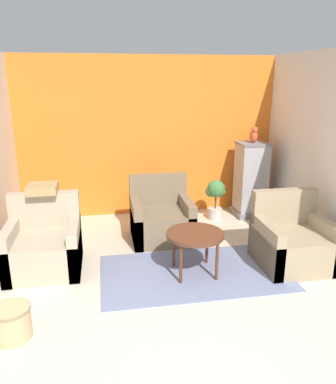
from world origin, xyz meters
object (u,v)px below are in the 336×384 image
Objects in this scene: parrot at (254,135)px; wicker_basket at (12,322)px; birdcage at (251,180)px; potted_plant at (216,195)px; coffee_table at (195,237)px; armchair_left at (44,247)px; armchair_middle at (161,219)px; armchair_right at (292,243)px.

parrot is 4.36m from wicker_basket.
potted_plant is at bearing -169.85° from birdcage.
parrot is (1.39, 1.80, 0.88)m from coffee_table.
armchair_left is 1.66m from armchair_middle.
wicker_basket is (-3.10, -0.87, -0.12)m from armchair_right.
potted_plant reaches higher than coffee_table.
armchair_left is 2.81m from potted_plant.
parrot is at bearing 39.14° from wicker_basket.
birdcage reaches higher than wicker_basket.
armchair_right is 1.81m from armchair_middle.
birdcage is at bearing 23.67° from armchair_left.
parrot is at bearing 23.70° from armchair_left.
parrot is 0.40× the size of potted_plant.
coffee_table is 1.02× the size of potted_plant.
potted_plant is (0.76, 1.68, -0.05)m from coffee_table.
armchair_right is at bearing -94.96° from parrot.
wicker_basket is (-3.25, -2.65, -1.19)m from parrot.
parrot is at bearing 85.04° from armchair_right.
wicker_basket is at bearing -140.88° from birdcage.
potted_plant is at bearing -169.66° from parrot.
wicker_basket is (-1.64, -1.94, -0.12)m from armchair_middle.
armchair_left is 2.59× the size of wicker_basket.
armchair_left and armchair_right have the same top height.
armchair_middle is at bearing 23.70° from armchair_left.
parrot reaches higher than wicker_basket.
potted_plant is at bearing 26.73° from armchair_left.
parrot is (3.14, 1.38, 1.06)m from armchair_left.
wicker_basket is at bearing -130.19° from armchair_middle.
potted_plant is (2.51, 1.26, 0.13)m from armchair_left.
potted_plant is (0.99, 0.59, 0.13)m from armchair_middle.
armchair_left is at bearing 84.81° from wicker_basket.
armchair_middle is 2.06m from parrot.
armchair_left is at bearing 172.42° from armchair_right.
armchair_left is 3.44m from birdcage.
coffee_table is 0.76× the size of armchair_right.
wicker_basket is at bearing -135.99° from potted_plant.
coffee_table is at bearing -13.52° from armchair_left.
armchair_right and armchair_middle have the same top height.
coffee_table is 2.44m from parrot.
armchair_right is at bearing -36.09° from armchair_middle.
armchair_right reaches higher than coffee_table.
birdcage is at bearing -90.00° from parrot.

